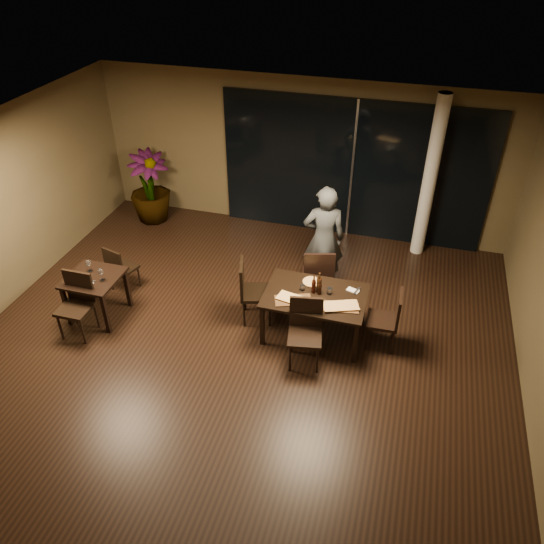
{
  "coord_description": "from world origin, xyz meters",
  "views": [
    {
      "loc": [
        2.08,
        -5.32,
        5.51
      ],
      "look_at": [
        0.34,
        0.78,
        1.05
      ],
      "focal_mm": 35.0,
      "sensor_mm": 36.0,
      "label": 1
    }
  ],
  "objects": [
    {
      "name": "side_table",
      "position": [
        -2.4,
        0.3,
        0.62
      ],
      "size": [
        0.8,
        0.8,
        0.75
      ],
      "color": "black",
      "rests_on": "ground"
    },
    {
      "name": "chair_main_left",
      "position": [
        -0.04,
        0.89,
        0.59
      ],
      "size": [
        0.61,
        0.61,
        1.05
      ],
      "rotation": [
        0.0,
        0.0,
        1.86
      ],
      "color": "black",
      "rests_on": "ground"
    },
    {
      "name": "bottle_c",
      "position": [
        1.03,
        0.88,
        0.92
      ],
      "size": [
        0.08,
        0.08,
        0.34
      ],
      "primitive_type": null,
      "color": "black",
      "rests_on": "main_table"
    },
    {
      "name": "side_napkin",
      "position": [
        -2.39,
        0.12,
        0.76
      ],
      "size": [
        0.2,
        0.15,
        0.01
      ],
      "primitive_type": "cube",
      "rotation": [
        0.0,
        0.0,
        -0.21
      ],
      "color": "white",
      "rests_on": "side_table"
    },
    {
      "name": "chair_main_right",
      "position": [
        2.09,
        0.84,
        0.54
      ],
      "size": [
        0.46,
        0.46,
        0.96
      ],
      "rotation": [
        0.0,
        0.0,
        -1.54
      ],
      "color": "black",
      "rests_on": "ground"
    },
    {
      "name": "wine_glass_b",
      "position": [
        -2.21,
        0.27,
        0.85
      ],
      "size": [
        0.09,
        0.09,
        0.2
      ],
      "primitive_type": null,
      "color": "white",
      "rests_on": "side_table"
    },
    {
      "name": "column",
      "position": [
        2.4,
        3.65,
        1.5
      ],
      "size": [
        0.24,
        0.24,
        3.0
      ],
      "primitive_type": "cylinder",
      "color": "silver",
      "rests_on": "ground"
    },
    {
      "name": "chair_side_near",
      "position": [
        -2.46,
        -0.09,
        0.57
      ],
      "size": [
        0.47,
        0.47,
        1.02
      ],
      "rotation": [
        0.0,
        0.0,
        0.0
      ],
      "color": "black",
      "rests_on": "ground"
    },
    {
      "name": "window_panel",
      "position": [
        1.0,
        3.96,
        1.35
      ],
      "size": [
        5.0,
        0.06,
        2.7
      ],
      "primitive_type": "cube",
      "color": "black",
      "rests_on": "ground"
    },
    {
      "name": "bottle_b",
      "position": [
        1.05,
        0.84,
        0.88
      ],
      "size": [
        0.06,
        0.06,
        0.25
      ],
      "primitive_type": null,
      "color": "black",
      "rests_on": "main_table"
    },
    {
      "name": "pizza_board_left",
      "position": [
        0.72,
        0.58,
        0.76
      ],
      "size": [
        0.59,
        0.43,
        0.01
      ],
      "primitive_type": "cube",
      "rotation": [
        0.0,
        0.0,
        0.36
      ],
      "color": "#442B16",
      "rests_on": "main_table"
    },
    {
      "name": "napkin_near",
      "position": [
        1.53,
        0.73,
        0.76
      ],
      "size": [
        0.2,
        0.13,
        0.01
      ],
      "primitive_type": "cube",
      "rotation": [
        0.0,
        0.0,
        -0.2
      ],
      "color": "white",
      "rests_on": "main_table"
    },
    {
      "name": "wall_back",
      "position": [
        0.0,
        4.05,
        1.5
      ],
      "size": [
        8.0,
        0.1,
        3.0
      ],
      "primitive_type": "cube",
      "color": "brown",
      "rests_on": "ground"
    },
    {
      "name": "chair_main_far",
      "position": [
        0.89,
        1.57,
        0.58
      ],
      "size": [
        0.6,
        0.6,
        1.05
      ],
      "rotation": [
        0.0,
        0.0,
        3.42
      ],
      "color": "black",
      "rests_on": "ground"
    },
    {
      "name": "potted_plant",
      "position": [
        -2.99,
        3.4,
        0.73
      ],
      "size": [
        1.13,
        1.13,
        1.47
      ],
      "primitive_type": "imported",
      "rotation": [
        0.0,
        0.0,
        0.83
      ],
      "color": "#1D521B",
      "rests_on": "ground"
    },
    {
      "name": "napkin_far",
      "position": [
        1.52,
        1.05,
        0.76
      ],
      "size": [
        0.2,
        0.15,
        0.01
      ],
      "primitive_type": "cube",
      "rotation": [
        0.0,
        0.0,
        -0.31
      ],
      "color": "silver",
      "rests_on": "main_table"
    },
    {
      "name": "pizza_board_right",
      "position": [
        1.41,
        0.61,
        0.76
      ],
      "size": [
        0.54,
        0.33,
        0.01
      ],
      "primitive_type": "cube",
      "rotation": [
        0.0,
        0.0,
        0.15
      ],
      "color": "#4C3018",
      "rests_on": "main_table"
    },
    {
      "name": "bottle_a",
      "position": [
        0.96,
        0.85,
        0.89
      ],
      "size": [
        0.06,
        0.06,
        0.28
      ],
      "primitive_type": null,
      "color": "black",
      "rests_on": "main_table"
    },
    {
      "name": "tumbler_left",
      "position": [
        0.79,
        0.87,
        0.79
      ],
      "size": [
        0.07,
        0.07,
        0.09
      ],
      "primitive_type": "cylinder",
      "color": "white",
      "rests_on": "main_table"
    },
    {
      "name": "oblong_pizza_left",
      "position": [
        0.72,
        0.58,
        0.77
      ],
      "size": [
        0.49,
        0.29,
        0.02
      ],
      "primitive_type": null,
      "rotation": [
        0.0,
        0.0,
        -0.2
      ],
      "color": "maroon",
      "rests_on": "pizza_board_left"
    },
    {
      "name": "ground",
      "position": [
        0.0,
        0.0,
        0.0
      ],
      "size": [
        8.0,
        8.0,
        0.0
      ],
      "primitive_type": "plane",
      "color": "black",
      "rests_on": "ground"
    },
    {
      "name": "diner",
      "position": [
        0.86,
        2.06,
        0.94
      ],
      "size": [
        0.72,
        0.57,
        1.89
      ],
      "primitive_type": "imported",
      "rotation": [
        0.0,
        0.0,
        3.39
      ],
      "color": "#313436",
      "rests_on": "ground"
    },
    {
      "name": "chair_main_near",
      "position": [
        0.98,
        0.24,
        0.57
      ],
      "size": [
        0.55,
        0.55,
        1.02
      ],
      "rotation": [
        0.0,
        0.0,
        0.18
      ],
      "color": "black",
      "rests_on": "ground"
    },
    {
      "name": "tumbler_right",
      "position": [
        1.19,
        0.89,
        0.8
      ],
      "size": [
        0.08,
        0.08,
        0.1
      ],
      "primitive_type": "cylinder",
      "color": "white",
      "rests_on": "main_table"
    },
    {
      "name": "main_table",
      "position": [
        1.0,
        0.8,
        0.68
      ],
      "size": [
        1.5,
        1.0,
        0.75
      ],
      "color": "black",
      "rests_on": "ground"
    },
    {
      "name": "oblong_pizza_right",
      "position": [
        1.41,
        0.61,
        0.77
      ],
      "size": [
        0.53,
        0.38,
        0.02
      ],
      "primitive_type": null,
      "rotation": [
        0.0,
        0.0,
        0.37
      ],
      "color": "maroon",
      "rests_on": "pizza_board_right"
    },
    {
      "name": "ceiling",
      "position": [
        0.0,
        0.0,
        3.02
      ],
      "size": [
        8.0,
        8.0,
        0.04
      ],
      "primitive_type": "cube",
      "color": "white",
      "rests_on": "wall_back"
    },
    {
      "name": "chair_side_far",
      "position": [
        -2.38,
        0.99,
        0.48
      ],
      "size": [
        0.5,
        0.5,
        0.87
      ],
      "rotation": [
        0.0,
        0.0,
        2.87
      ],
      "color": "black",
      "rests_on": "ground"
    },
    {
      "name": "wine_glass_a",
      "position": [
        -2.52,
        0.42,
        0.85
      ],
      "size": [
        0.08,
        0.08,
        0.19
      ],
      "primitive_type": null,
      "color": "white",
      "rests_on": "side_table"
    },
    {
      "name": "round_pizza",
      "position": [
        0.88,
        1.09,
        0.76
      ],
      "size": [
        0.26,
        0.26,
        0.01
      ],
      "primitive_type": "cylinder",
      "color": "#BF4415",
      "rests_on": "main_table"
    }
  ]
}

